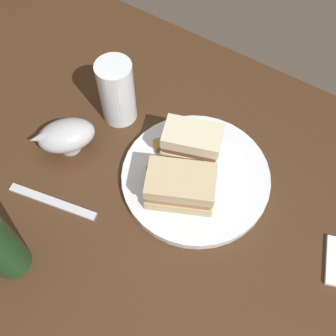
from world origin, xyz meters
TOP-DOWN VIEW (x-y plane):
  - ground_plane at (0.00, 0.00)m, footprint 6.00×6.00m
  - dining_table at (0.00, 0.00)m, footprint 1.21×0.79m
  - plate at (-0.10, -0.05)m, footprint 0.29×0.29m
  - sandwich_half_left at (-0.06, -0.09)m, footprint 0.13×0.10m
  - sandwich_half_right at (-0.10, 0.01)m, footprint 0.14×0.12m
  - potato_wedge_front at (-0.01, -0.07)m, footprint 0.05×0.06m
  - potato_wedge_middle at (-0.03, -0.01)m, footprint 0.04×0.03m
  - potato_wedge_back at (-0.06, 0.04)m, footprint 0.02×0.05m
  - potato_wedge_left_edge at (-0.04, -0.09)m, footprint 0.04×0.05m
  - pint_glass at (0.12, -0.09)m, footprint 0.07×0.07m
  - gravy_boat at (0.16, 0.03)m, footprint 0.13×0.13m
  - fork at (0.10, 0.15)m, footprint 0.18×0.05m

SIDE VIEW (x-z plane):
  - ground_plane at x=0.00m, z-range 0.00..0.00m
  - dining_table at x=0.00m, z-range 0.00..0.71m
  - fork at x=0.10m, z-range 0.71..0.72m
  - plate at x=-0.10m, z-range 0.71..0.73m
  - potato_wedge_left_edge at x=-0.04m, z-range 0.73..0.74m
  - potato_wedge_front at x=-0.01m, z-range 0.73..0.74m
  - potato_wedge_back at x=-0.06m, z-range 0.73..0.75m
  - potato_wedge_middle at x=-0.03m, z-range 0.73..0.75m
  - gravy_boat at x=0.16m, z-range 0.72..0.79m
  - sandwich_half_right at x=-0.10m, z-range 0.73..0.79m
  - sandwich_half_left at x=-0.06m, z-range 0.73..0.79m
  - pint_glass at x=0.12m, z-range 0.70..0.85m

